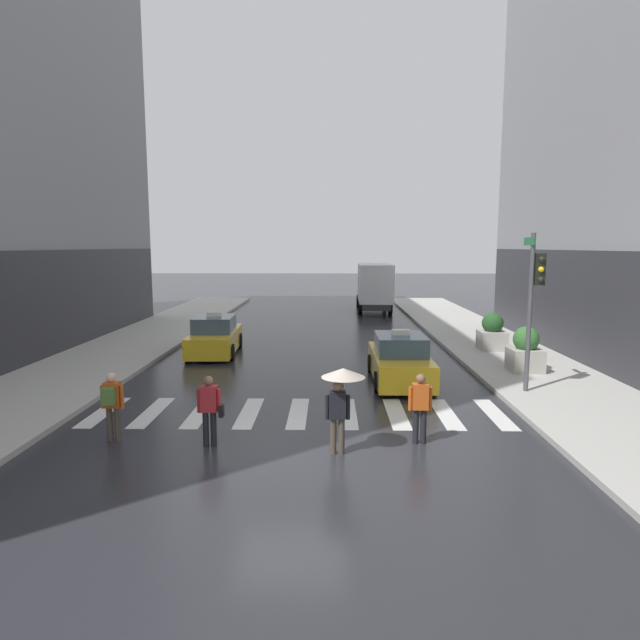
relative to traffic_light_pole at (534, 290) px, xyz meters
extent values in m
plane|color=#26262B|center=(-6.99, -4.88, -3.26)|extent=(160.00, 160.00, 0.00)
cube|color=silver|center=(-12.39, -1.88, -3.25)|extent=(0.50, 2.80, 0.01)
cube|color=silver|center=(-11.04, -1.88, -3.25)|extent=(0.50, 2.80, 0.01)
cube|color=silver|center=(-9.69, -1.88, -3.25)|extent=(0.50, 2.80, 0.01)
cube|color=silver|center=(-8.34, -1.88, -3.25)|extent=(0.50, 2.80, 0.01)
cube|color=silver|center=(-6.99, -1.88, -3.25)|extent=(0.50, 2.80, 0.01)
cube|color=silver|center=(-5.64, -1.88, -3.25)|extent=(0.50, 2.80, 0.01)
cube|color=silver|center=(-4.29, -1.88, -3.25)|extent=(0.50, 2.80, 0.01)
cube|color=silver|center=(-2.94, -1.88, -3.25)|extent=(0.50, 2.80, 0.01)
cube|color=silver|center=(-1.59, -1.88, -3.25)|extent=(0.50, 2.80, 0.01)
cube|color=#2D2D33|center=(-17.44, 2.18, -1.06)|extent=(0.10, 31.36, 4.40)
cylinder|color=#47474C|center=(-0.10, 0.00, -0.71)|extent=(0.14, 0.14, 4.80)
cube|color=black|center=(0.12, 0.00, 0.62)|extent=(0.30, 0.26, 0.95)
sphere|color=#28231E|center=(0.12, -0.14, 0.92)|extent=(0.17, 0.17, 0.17)
sphere|color=yellow|center=(0.12, -0.14, 0.62)|extent=(0.17, 0.17, 0.17)
sphere|color=#28231E|center=(0.12, -0.14, 0.32)|extent=(0.17, 0.17, 0.17)
cube|color=#196638|center=(-0.15, 0.18, 1.44)|extent=(0.04, 0.84, 0.24)
cube|color=gold|center=(-3.76, 1.68, -2.70)|extent=(1.81, 4.51, 0.84)
cube|color=#384C5B|center=(-3.76, 1.58, -1.96)|extent=(1.61, 2.10, 0.64)
cube|color=silver|center=(-3.76, 1.58, -1.55)|extent=(0.60, 0.24, 0.18)
cylinder|color=black|center=(-4.62, 3.02, -2.93)|extent=(0.22, 0.66, 0.66)
cylinder|color=black|center=(-2.91, 3.03, -2.93)|extent=(0.22, 0.66, 0.66)
cylinder|color=black|center=(-4.61, 0.32, -2.93)|extent=(0.22, 0.66, 0.66)
cylinder|color=black|center=(-2.90, 0.33, -2.93)|extent=(0.22, 0.66, 0.66)
cube|color=#F2EAB2|center=(-4.39, 3.94, -2.65)|extent=(0.20, 0.04, 0.14)
cube|color=#F2EAB2|center=(-3.13, 3.95, -2.65)|extent=(0.20, 0.04, 0.14)
cube|color=gold|center=(-11.01, 6.37, -2.70)|extent=(2.00, 4.58, 0.84)
cube|color=#384C5B|center=(-11.00, 6.27, -1.96)|extent=(1.69, 2.17, 0.64)
cube|color=silver|center=(-11.00, 6.27, -1.55)|extent=(0.61, 0.27, 0.18)
cylinder|color=black|center=(-11.92, 7.68, -2.93)|extent=(0.25, 0.67, 0.66)
cylinder|color=black|center=(-10.21, 7.75, -2.93)|extent=(0.25, 0.67, 0.66)
cylinder|color=black|center=(-11.80, 4.98, -2.93)|extent=(0.25, 0.67, 0.66)
cylinder|color=black|center=(-10.09, 5.05, -2.93)|extent=(0.25, 0.67, 0.66)
cube|color=#F2EAB2|center=(-11.74, 8.61, -2.65)|extent=(0.20, 0.05, 0.14)
cube|color=#F2EAB2|center=(-10.48, 8.66, -2.65)|extent=(0.20, 0.05, 0.14)
cube|color=#2D2D2D|center=(-3.04, 21.35, -2.61)|extent=(1.97, 6.64, 0.40)
cube|color=silver|center=(-2.95, 24.65, -1.36)|extent=(2.14, 1.85, 2.10)
cube|color=#384C5B|center=(-2.93, 25.57, -0.99)|extent=(1.89, 0.09, 0.95)
cube|color=silver|center=(-3.06, 20.45, -1.16)|extent=(2.32, 4.85, 2.50)
cylinder|color=black|center=(-3.96, 24.48, -2.81)|extent=(0.30, 0.91, 0.90)
cylinder|color=black|center=(-1.96, 24.42, -2.81)|extent=(0.30, 0.91, 0.90)
cylinder|color=black|center=(-4.07, 19.94, -2.81)|extent=(0.30, 0.91, 0.90)
cylinder|color=black|center=(-2.07, 19.89, -2.81)|extent=(0.30, 0.91, 0.90)
cylinder|color=#473D33|center=(-6.04, -4.84, -2.85)|extent=(0.14, 0.14, 0.82)
cylinder|color=#473D33|center=(-5.86, -4.84, -2.85)|extent=(0.14, 0.14, 0.82)
cube|color=black|center=(-5.95, -4.84, -2.14)|extent=(0.36, 0.24, 0.60)
sphere|color=#9E7051|center=(-5.95, -4.84, -1.72)|extent=(0.22, 0.22, 0.22)
cylinder|color=black|center=(-6.18, -4.84, -2.19)|extent=(0.09, 0.09, 0.55)
cylinder|color=black|center=(-5.72, -4.84, -2.19)|extent=(0.09, 0.09, 0.55)
cylinder|color=#4C4C4C|center=(-5.83, -4.84, -1.84)|extent=(0.02, 0.02, 1.00)
cone|color=gray|center=(-5.83, -4.84, -1.42)|extent=(0.96, 0.96, 0.20)
cylinder|color=#473D33|center=(-11.30, -4.12, -2.85)|extent=(0.14, 0.14, 0.82)
cylinder|color=#473D33|center=(-11.12, -4.12, -2.85)|extent=(0.14, 0.14, 0.82)
cube|color=#BF5119|center=(-11.21, -4.12, -2.14)|extent=(0.36, 0.24, 0.60)
sphere|color=beige|center=(-11.21, -4.12, -1.72)|extent=(0.22, 0.22, 0.22)
cylinder|color=#BF5119|center=(-11.44, -4.12, -2.19)|extent=(0.09, 0.09, 0.55)
cylinder|color=#BF5119|center=(-10.98, -4.12, -2.19)|extent=(0.09, 0.09, 0.55)
cube|color=#4C7233|center=(-11.21, -4.34, -2.12)|extent=(0.28, 0.18, 0.40)
cylinder|color=black|center=(-8.96, -4.41, -2.85)|extent=(0.14, 0.14, 0.82)
cylinder|color=black|center=(-8.78, -4.41, -2.85)|extent=(0.14, 0.14, 0.82)
cube|color=maroon|center=(-8.87, -4.41, -2.14)|extent=(0.36, 0.24, 0.60)
sphere|color=brown|center=(-8.87, -4.41, -1.72)|extent=(0.22, 0.22, 0.22)
cylinder|color=maroon|center=(-9.10, -4.41, -2.19)|extent=(0.09, 0.09, 0.55)
cylinder|color=maroon|center=(-8.64, -4.41, -2.19)|extent=(0.09, 0.09, 0.55)
cube|color=black|center=(-8.59, -4.41, -2.42)|extent=(0.10, 0.20, 0.28)
cylinder|color=black|center=(-4.12, -4.14, -2.85)|extent=(0.14, 0.14, 0.82)
cylinder|color=black|center=(-3.94, -4.14, -2.85)|extent=(0.14, 0.14, 0.82)
cube|color=#BF5119|center=(-4.03, -4.14, -2.14)|extent=(0.36, 0.24, 0.60)
sphere|color=brown|center=(-4.03, -4.14, -1.72)|extent=(0.22, 0.22, 0.22)
cylinder|color=#BF5119|center=(-4.26, -4.14, -2.19)|extent=(0.09, 0.09, 0.55)
cylinder|color=#BF5119|center=(-3.80, -4.14, -2.19)|extent=(0.09, 0.09, 0.55)
cube|color=#A8A399|center=(0.82, 2.70, -2.71)|extent=(1.10, 1.10, 0.80)
sphere|color=#33662D|center=(0.82, 2.70, -1.96)|extent=(0.90, 0.90, 0.90)
cube|color=#A8A399|center=(0.83, 6.72, -2.71)|extent=(1.10, 1.10, 0.80)
sphere|color=#234C23|center=(0.83, 6.72, -1.96)|extent=(0.90, 0.90, 0.90)
camera|label=1|loc=(-6.13, -16.36, 1.31)|focal=30.54mm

